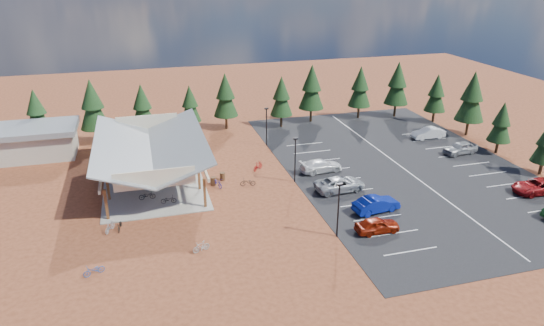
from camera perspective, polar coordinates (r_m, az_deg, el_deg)
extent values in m
plane|color=#5D2C18|center=(50.70, -2.00, -3.75)|extent=(140.00, 140.00, 0.00)
cube|color=black|center=(59.80, 14.77, -0.28)|extent=(27.00, 44.00, 0.04)
cube|color=gray|center=(55.91, -13.75, -1.77)|extent=(10.60, 18.60, 0.10)
cube|color=#583619|center=(47.80, -18.92, -4.62)|extent=(0.25, 0.25, 3.00)
cube|color=#583619|center=(51.60, -18.76, -2.57)|extent=(0.25, 0.25, 3.00)
cube|color=#583619|center=(55.46, -18.63, -0.79)|extent=(0.25, 0.25, 3.00)
cube|color=#583619|center=(59.36, -18.51, 0.75)|extent=(0.25, 0.25, 3.00)
cube|color=#583619|center=(63.30, -18.40, 2.10)|extent=(0.25, 0.25, 3.00)
cube|color=#583619|center=(47.90, -7.92, -3.48)|extent=(0.25, 0.25, 3.00)
cube|color=#583619|center=(51.70, -8.59, -1.51)|extent=(0.25, 0.25, 3.00)
cube|color=#583619|center=(55.55, -9.17, 0.19)|extent=(0.25, 0.25, 3.00)
cube|color=#583619|center=(59.45, -9.67, 1.66)|extent=(0.25, 0.25, 3.00)
cube|color=#583619|center=(63.38, -10.11, 2.96)|extent=(0.25, 0.25, 3.00)
cube|color=beige|center=(54.95, -19.23, 0.61)|extent=(0.22, 18.00, 0.35)
cube|color=beige|center=(55.04, -8.85, 1.67)|extent=(0.22, 18.00, 0.35)
cube|color=slate|center=(54.51, -17.16, 1.71)|extent=(5.85, 19.40, 2.13)
cube|color=slate|center=(54.56, -11.09, 2.34)|extent=(5.85, 19.40, 2.13)
cube|color=beige|center=(46.12, -13.63, -1.83)|extent=(7.50, 0.15, 1.80)
cube|color=beige|center=(63.03, -14.48, 4.68)|extent=(7.50, 0.15, 1.80)
cube|color=#ADA593|center=(67.00, -26.35, 1.98)|extent=(10.00, 6.00, 3.20)
cube|color=slate|center=(66.42, -26.64, 3.55)|extent=(11.00, 7.00, 0.70)
cylinder|color=black|center=(42.54, 7.79, -5.63)|extent=(0.14, 0.14, 5.00)
cube|color=black|center=(41.41, 7.97, -2.51)|extent=(0.50, 0.25, 0.18)
cylinder|color=black|center=(52.69, 2.73, 0.26)|extent=(0.14, 0.14, 5.00)
cube|color=black|center=(51.78, 2.78, 2.88)|extent=(0.50, 0.25, 0.18)
cylinder|color=black|center=(63.49, -0.65, 4.20)|extent=(0.14, 0.14, 5.00)
cube|color=black|center=(62.73, -0.66, 6.42)|extent=(0.50, 0.25, 0.18)
cylinder|color=#4F321C|center=(53.08, -6.92, -2.12)|extent=(0.60, 0.60, 0.90)
cylinder|color=#4F321C|center=(54.12, -5.83, -1.57)|extent=(0.60, 0.60, 0.90)
cylinder|color=#382314|center=(71.59, -25.51, 2.76)|extent=(0.36, 0.36, 1.82)
cone|color=#1A3213|center=(70.72, -25.92, 5.11)|extent=(3.21, 3.21, 4.37)
cone|color=#1A3213|center=(70.27, -26.17, 6.53)|extent=(2.48, 2.48, 3.28)
cylinder|color=#382314|center=(68.96, -19.91, 3.07)|extent=(0.36, 0.36, 2.12)
cone|color=#1A3213|center=(67.93, -20.30, 5.94)|extent=(3.74, 3.74, 5.10)
cone|color=#1A3213|center=(67.41, -20.55, 7.67)|extent=(2.89, 2.89, 3.82)
cylinder|color=#382314|center=(68.95, -14.72, 3.57)|extent=(0.36, 0.36, 1.85)
cone|color=#1A3213|center=(68.04, -14.98, 6.08)|extent=(3.26, 3.26, 4.45)
cone|color=#1A3213|center=(67.56, -15.14, 7.58)|extent=(2.52, 2.52, 3.34)
cylinder|color=#382314|center=(70.19, -9.45, 4.26)|extent=(0.36, 0.36, 1.66)
cone|color=#1A3213|center=(69.38, -9.60, 6.48)|extent=(2.92, 2.92, 3.99)
cone|color=#1A3213|center=(68.95, -9.69, 7.81)|extent=(2.26, 2.26, 2.99)
cylinder|color=#382314|center=(70.99, -5.39, 4.82)|extent=(0.36, 0.36, 1.99)
cone|color=#1A3213|center=(70.04, -5.49, 7.46)|extent=(3.51, 3.51, 4.78)
cone|color=#1A3213|center=(69.56, -5.55, 9.05)|extent=(2.71, 2.71, 3.59)
cylinder|color=#382314|center=(71.56, 1.10, 5.00)|extent=(0.36, 0.36, 1.85)
cone|color=#1A3213|center=(70.68, 1.11, 7.43)|extent=(3.25, 3.25, 4.43)
cone|color=#1A3213|center=(70.23, 1.13, 8.88)|extent=(2.51, 2.51, 3.32)
cylinder|color=#382314|center=(74.19, 4.58, 5.68)|extent=(0.36, 0.36, 2.13)
cone|color=#1A3213|center=(73.24, 4.67, 8.40)|extent=(3.75, 3.75, 5.11)
cone|color=#1A3213|center=(72.75, 4.72, 10.03)|extent=(2.90, 2.90, 3.83)
cylinder|color=#382314|center=(76.97, 10.12, 5.96)|extent=(0.36, 0.36, 1.97)
cone|color=#1A3213|center=(76.10, 10.30, 8.38)|extent=(3.47, 3.47, 4.73)
cone|color=#1A3213|center=(75.66, 10.40, 9.83)|extent=(2.68, 2.68, 3.55)
cylinder|color=#382314|center=(78.92, 14.24, 6.08)|extent=(0.36, 0.36, 2.11)
cone|color=#1A3213|center=(78.03, 14.49, 8.60)|extent=(3.71, 3.71, 5.06)
cone|color=#1A3213|center=(77.58, 14.65, 10.11)|extent=(2.87, 2.87, 3.79)
cylinder|color=#382314|center=(63.21, 29.06, -0.49)|extent=(0.36, 0.36, 1.54)
cylinder|color=#382314|center=(67.81, 24.94, 1.75)|extent=(0.36, 0.36, 1.63)
cone|color=#1A3213|center=(66.98, 25.33, 3.96)|extent=(2.87, 2.87, 3.92)
cone|color=#1A3213|center=(66.54, 25.56, 5.29)|extent=(2.22, 2.22, 2.94)
cylinder|color=#382314|center=(73.22, 21.97, 3.90)|extent=(0.36, 0.36, 2.21)
cone|color=#1A3213|center=(72.22, 22.39, 6.71)|extent=(3.88, 3.88, 5.29)
cone|color=#1A3213|center=(71.72, 22.65, 8.40)|extent=(3.00, 3.00, 3.97)
cylinder|color=#382314|center=(77.71, 18.45, 5.23)|extent=(0.36, 0.36, 1.79)
cone|color=#1A3213|center=(76.92, 18.72, 7.40)|extent=(3.15, 3.15, 4.30)
cone|color=#1A3213|center=(76.51, 18.89, 8.69)|extent=(2.44, 2.44, 3.22)
imported|color=black|center=(50.93, -14.49, -3.71)|extent=(1.65, 0.58, 0.86)
imported|color=gray|center=(52.75, -14.98, -2.77)|extent=(1.67, 0.84, 0.97)
imported|color=#2553A0|center=(57.40, -17.40, -1.02)|extent=(1.65, 0.88, 0.82)
imported|color=maroon|center=(60.45, -17.40, 0.23)|extent=(1.63, 0.91, 0.94)
imported|color=black|center=(49.64, -12.08, -4.23)|extent=(1.58, 0.66, 0.81)
imported|color=#A0A3A8|center=(54.25, -10.37, -1.55)|extent=(1.89, 0.97, 1.09)
imported|color=#17369B|center=(57.40, -12.39, -0.49)|extent=(1.62, 0.69, 0.83)
imported|color=maroon|center=(61.85, -13.14, 1.20)|extent=(1.64, 0.93, 0.95)
imported|color=black|center=(46.25, -17.47, -7.01)|extent=(0.80, 1.71, 0.86)
imported|color=#9B9EA3|center=(46.21, -18.54, -7.11)|extent=(1.15, 1.66, 0.98)
imported|color=#1A499C|center=(40.71, -20.22, -11.74)|extent=(1.75, 1.14, 0.87)
imported|color=#9CA0A4|center=(41.47, -8.34, -9.71)|extent=(1.60, 0.94, 0.93)
imported|color=navy|center=(52.59, -6.47, -2.29)|extent=(1.32, 1.97, 0.98)
imported|color=#99090D|center=(56.45, -1.66, -0.34)|extent=(1.60, 1.49, 1.03)
imported|color=black|center=(52.52, -2.85, -2.28)|extent=(1.71, 0.82, 0.86)
imported|color=maroon|center=(44.60, 12.28, -7.15)|extent=(4.04, 1.64, 1.38)
imported|color=navy|center=(48.05, 12.16, -4.76)|extent=(4.90, 2.30, 1.55)
imported|color=#9DA0A5|center=(51.68, 8.00, -2.46)|extent=(5.57, 2.83, 1.51)
imported|color=silver|center=(56.12, 5.78, -0.32)|extent=(5.11, 2.42, 1.44)
imported|color=maroon|center=(57.86, 28.76, -2.41)|extent=(5.40, 2.69, 1.47)
imported|color=gray|center=(65.57, 21.29, 1.66)|extent=(4.71, 2.33, 1.54)
imported|color=white|center=(69.95, 17.90, 3.36)|extent=(4.59, 1.64, 1.51)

